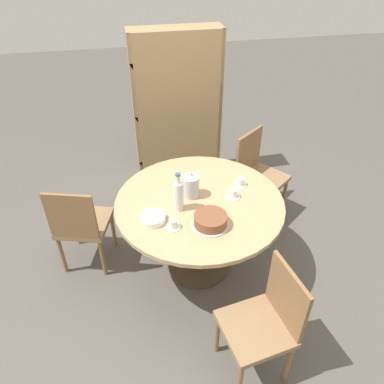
{
  "coord_description": "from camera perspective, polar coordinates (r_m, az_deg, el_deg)",
  "views": [
    {
      "loc": [
        -0.51,
        -2.28,
        2.61
      ],
      "look_at": [
        0.0,
        0.31,
        0.61
      ],
      "focal_mm": 35.0,
      "sensor_mm": 36.0,
      "label": 1
    }
  ],
  "objects": [
    {
      "name": "bookshelf",
      "position": [
        4.25,
        -2.24,
        12.1
      ],
      "size": [
        0.96,
        0.28,
        1.7
      ],
      "rotation": [
        0.0,
        0.0,
        3.14
      ],
      "color": "tan",
      "rests_on": "ground_plane"
    },
    {
      "name": "cake_main",
      "position": [
        2.75,
        2.84,
        -4.35
      ],
      "size": [
        0.28,
        0.28,
        0.09
      ],
      "color": "silver",
      "rests_on": "dining_table"
    },
    {
      "name": "chair_c",
      "position": [
        2.6,
        10.99,
        -18.81
      ],
      "size": [
        0.48,
        0.48,
        0.9
      ],
      "rotation": [
        0.0,
        0.0,
        4.88
      ],
      "color": "olive",
      "rests_on": "ground_plane"
    },
    {
      "name": "ground_plane",
      "position": [
        3.51,
        0.99,
        -11.05
      ],
      "size": [
        14.0,
        14.0,
        0.0
      ],
      "primitive_type": "plane",
      "color": "#56514C"
    },
    {
      "name": "water_bottle",
      "position": [
        2.83,
        -2.08,
        -0.48
      ],
      "size": [
        0.08,
        0.08,
        0.33
      ],
      "color": "silver",
      "rests_on": "dining_table"
    },
    {
      "name": "dining_table",
      "position": [
        3.09,
        1.11,
        -3.65
      ],
      "size": [
        1.36,
        1.36,
        0.75
      ],
      "color": "#473828",
      "rests_on": "ground_plane"
    },
    {
      "name": "chair_b",
      "position": [
        3.32,
        -16.55,
        -4.66
      ],
      "size": [
        0.52,
        0.52,
        0.9
      ],
      "rotation": [
        0.0,
        0.0,
        2.86
      ],
      "color": "olive",
      "rests_on": "ground_plane"
    },
    {
      "name": "cup_c",
      "position": [
        2.73,
        -2.9,
        -4.96
      ],
      "size": [
        0.11,
        0.11,
        0.07
      ],
      "color": "white",
      "rests_on": "dining_table"
    },
    {
      "name": "cup_b",
      "position": [
        3.17,
        7.37,
        1.46
      ],
      "size": [
        0.11,
        0.11,
        0.07
      ],
      "color": "white",
      "rests_on": "dining_table"
    },
    {
      "name": "chair_a",
      "position": [
        3.85,
        10.01,
        2.89
      ],
      "size": [
        0.59,
        0.59,
        0.9
      ],
      "rotation": [
        0.0,
        0.0,
        0.66
      ],
      "color": "olive",
      "rests_on": "ground_plane"
    },
    {
      "name": "coffee_pot",
      "position": [
        2.98,
        -0.14,
        1.0
      ],
      "size": [
        0.13,
        0.13,
        0.22
      ],
      "color": "silver",
      "rests_on": "dining_table"
    },
    {
      "name": "cup_a",
      "position": [
        3.03,
        6.35,
        -0.36
      ],
      "size": [
        0.11,
        0.11,
        0.07
      ],
      "color": "white",
      "rests_on": "dining_table"
    },
    {
      "name": "plate_stack",
      "position": [
        2.8,
        -5.98,
        -4.01
      ],
      "size": [
        0.19,
        0.19,
        0.05
      ],
      "color": "white",
      "rests_on": "dining_table"
    }
  ]
}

